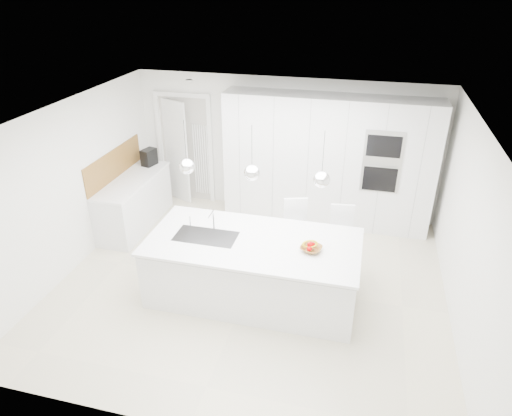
% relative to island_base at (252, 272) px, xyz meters
% --- Properties ---
extents(floor, '(5.50, 5.50, 0.00)m').
position_rel_island_base_xyz_m(floor, '(-0.10, 0.30, -0.43)').
color(floor, beige).
rests_on(floor, ground).
extents(wall_back, '(5.50, 0.00, 5.50)m').
position_rel_island_base_xyz_m(wall_back, '(-0.10, 2.80, 0.82)').
color(wall_back, white).
rests_on(wall_back, ground).
extents(wall_left, '(0.00, 5.00, 5.00)m').
position_rel_island_base_xyz_m(wall_left, '(-2.85, 0.30, 0.82)').
color(wall_left, white).
rests_on(wall_left, ground).
extents(ceiling, '(5.50, 5.50, 0.00)m').
position_rel_island_base_xyz_m(ceiling, '(-0.10, 0.30, 2.07)').
color(ceiling, white).
rests_on(ceiling, wall_back).
extents(tall_cabinets, '(3.60, 0.60, 2.30)m').
position_rel_island_base_xyz_m(tall_cabinets, '(0.70, 2.50, 0.72)').
color(tall_cabinets, white).
rests_on(tall_cabinets, floor).
extents(oven_stack, '(0.62, 0.04, 1.05)m').
position_rel_island_base_xyz_m(oven_stack, '(1.60, 2.19, 0.92)').
color(oven_stack, '#A5A5A8').
rests_on(oven_stack, tall_cabinets).
extents(doorway_frame, '(1.11, 0.08, 2.13)m').
position_rel_island_base_xyz_m(doorway_frame, '(-2.05, 2.77, 0.59)').
color(doorway_frame, white).
rests_on(doorway_frame, floor).
extents(hallway_door, '(0.76, 0.38, 2.00)m').
position_rel_island_base_xyz_m(hallway_door, '(-2.30, 2.72, 0.57)').
color(hallway_door, white).
rests_on(hallway_door, floor).
extents(radiator, '(0.32, 0.04, 1.40)m').
position_rel_island_base_xyz_m(radiator, '(-1.73, 2.76, 0.42)').
color(radiator, white).
rests_on(radiator, floor).
extents(left_base_cabinets, '(0.60, 1.80, 0.86)m').
position_rel_island_base_xyz_m(left_base_cabinets, '(-2.55, 1.50, 0.00)').
color(left_base_cabinets, white).
rests_on(left_base_cabinets, floor).
extents(left_worktop, '(0.62, 1.82, 0.04)m').
position_rel_island_base_xyz_m(left_worktop, '(-2.55, 1.50, 0.45)').
color(left_worktop, white).
rests_on(left_worktop, left_base_cabinets).
extents(oak_backsplash, '(0.02, 1.80, 0.50)m').
position_rel_island_base_xyz_m(oak_backsplash, '(-2.84, 1.50, 0.72)').
color(oak_backsplash, olive).
rests_on(oak_backsplash, wall_left).
extents(island_base, '(2.80, 1.20, 0.86)m').
position_rel_island_base_xyz_m(island_base, '(0.00, 0.00, 0.00)').
color(island_base, white).
rests_on(island_base, floor).
extents(island_worktop, '(2.84, 1.40, 0.04)m').
position_rel_island_base_xyz_m(island_worktop, '(0.00, 0.05, 0.45)').
color(island_worktop, white).
rests_on(island_worktop, island_base).
extents(island_sink, '(0.84, 0.44, 0.18)m').
position_rel_island_base_xyz_m(island_sink, '(-0.65, -0.00, 0.39)').
color(island_sink, '#3F3F42').
rests_on(island_sink, island_worktop).
extents(island_tap, '(0.02, 0.02, 0.30)m').
position_rel_island_base_xyz_m(island_tap, '(-0.60, 0.20, 0.62)').
color(island_tap, white).
rests_on(island_tap, island_worktop).
extents(pendant_left, '(0.20, 0.20, 0.20)m').
position_rel_island_base_xyz_m(pendant_left, '(-0.85, -0.00, 1.47)').
color(pendant_left, white).
rests_on(pendant_left, ceiling).
extents(pendant_mid, '(0.20, 0.20, 0.20)m').
position_rel_island_base_xyz_m(pendant_mid, '(-0.00, -0.00, 1.47)').
color(pendant_mid, white).
rests_on(pendant_mid, ceiling).
extents(pendant_right, '(0.20, 0.20, 0.20)m').
position_rel_island_base_xyz_m(pendant_right, '(0.85, -0.00, 1.47)').
color(pendant_right, white).
rests_on(pendant_right, ceiling).
extents(fruit_bowl, '(0.33, 0.33, 0.07)m').
position_rel_island_base_xyz_m(fruit_bowl, '(0.78, -0.01, 0.50)').
color(fruit_bowl, olive).
rests_on(fruit_bowl, island_worktop).
extents(espresso_machine, '(0.25, 0.32, 0.30)m').
position_rel_island_base_xyz_m(espresso_machine, '(-2.53, 2.18, 0.62)').
color(espresso_machine, black).
rests_on(espresso_machine, left_worktop).
extents(bar_stool_left, '(0.51, 0.60, 1.12)m').
position_rel_island_base_xyz_m(bar_stool_left, '(0.41, 0.85, 0.13)').
color(bar_stool_left, white).
rests_on(bar_stool_left, floor).
extents(bar_stool_right, '(0.42, 0.54, 1.09)m').
position_rel_island_base_xyz_m(bar_stool_right, '(1.10, 0.87, 0.11)').
color(bar_stool_right, white).
rests_on(bar_stool_right, floor).
extents(apple_a, '(0.07, 0.07, 0.07)m').
position_rel_island_base_xyz_m(apple_a, '(0.79, 0.03, 0.54)').
color(apple_a, '#C30002').
rests_on(apple_a, fruit_bowl).
extents(apple_b, '(0.08, 0.08, 0.08)m').
position_rel_island_base_xyz_m(apple_b, '(0.77, 0.01, 0.54)').
color(apple_b, '#C30002').
rests_on(apple_b, fruit_bowl).
extents(apple_c, '(0.07, 0.07, 0.07)m').
position_rel_island_base_xyz_m(apple_c, '(0.77, -0.07, 0.53)').
color(apple_c, '#C30002').
rests_on(apple_c, fruit_bowl).
extents(banana_bunch, '(0.23, 0.17, 0.21)m').
position_rel_island_base_xyz_m(banana_bunch, '(0.77, -0.03, 0.58)').
color(banana_bunch, gold).
rests_on(banana_bunch, fruit_bowl).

